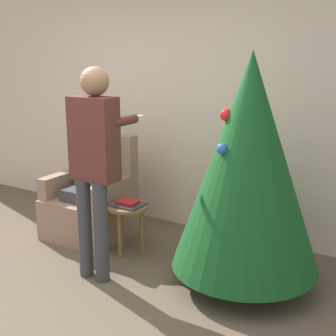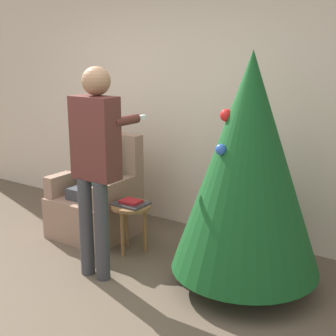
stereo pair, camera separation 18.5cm
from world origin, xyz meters
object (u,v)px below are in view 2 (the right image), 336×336
(person_seated, at_px, (94,172))
(person_standing, at_px, (96,154))
(armchair, at_px, (98,201))
(side_stool, at_px, (131,213))
(christmas_tree, at_px, (248,165))

(person_seated, relative_size, person_standing, 0.70)
(armchair, relative_size, person_seated, 0.85)
(person_standing, height_order, side_stool, person_standing)
(christmas_tree, bearing_deg, side_stool, 179.74)
(armchair, xyz_separation_m, side_stool, (0.59, -0.17, 0.05))
(person_standing, bearing_deg, christmas_tree, 24.27)
(christmas_tree, xyz_separation_m, person_standing, (-1.13, -0.51, 0.03))
(christmas_tree, height_order, armchair, christmas_tree)
(christmas_tree, height_order, person_seated, christmas_tree)
(christmas_tree, xyz_separation_m, side_stool, (-1.19, 0.01, -0.65))
(side_stool, bearing_deg, christmas_tree, -0.26)
(person_standing, distance_m, side_stool, 0.86)
(armchair, relative_size, person_standing, 0.59)
(side_stool, bearing_deg, person_standing, -83.68)
(person_seated, bearing_deg, armchair, 90.00)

